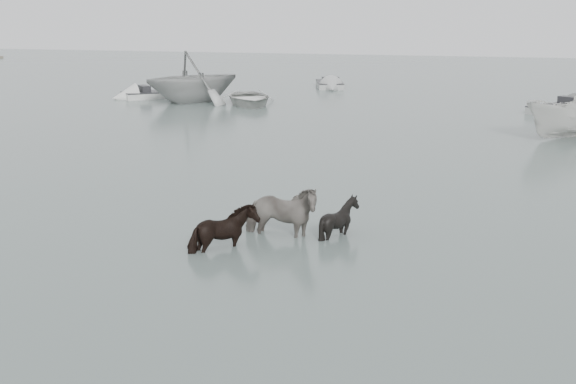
# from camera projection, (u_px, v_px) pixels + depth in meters

# --- Properties ---
(ground) EXTENTS (140.00, 140.00, 0.00)m
(ground) POSITION_uv_depth(u_px,v_px,m) (257.00, 232.00, 16.55)
(ground) COLOR #4E5D59
(ground) RESTS_ON ground
(pony_pinto) EXTENTS (1.84, 0.88, 1.53)m
(pony_pinto) POSITION_uv_depth(u_px,v_px,m) (280.00, 204.00, 16.01)
(pony_pinto) COLOR black
(pony_pinto) RESTS_ON ground
(pony_dark) EXTENTS (1.37, 1.50, 1.28)m
(pony_dark) POSITION_uv_depth(u_px,v_px,m) (224.00, 221.00, 15.16)
(pony_dark) COLOR black
(pony_dark) RESTS_ON ground
(pony_black) EXTENTS (1.32, 1.25, 1.17)m
(pony_black) POSITION_uv_depth(u_px,v_px,m) (339.00, 210.00, 16.21)
(pony_black) COLOR black
(pony_black) RESTS_ON ground
(rowboat_lead) EXTENTS (5.04, 5.60, 0.95)m
(rowboat_lead) POSITION_uv_depth(u_px,v_px,m) (249.00, 96.00, 39.07)
(rowboat_lead) COLOR beige
(rowboat_lead) RESTS_ON ground
(rowboat_trail) EXTENTS (7.25, 7.39, 2.95)m
(rowboat_trail) POSITION_uv_depth(u_px,v_px,m) (193.00, 75.00, 39.97)
(rowboat_trail) COLOR #9EA19E
(rowboat_trail) RESTS_ON ground
(boat_small) EXTENTS (4.33, 4.52, 1.76)m
(boat_small) POSITION_uv_depth(u_px,v_px,m) (569.00, 116.00, 28.79)
(boat_small) COLOR beige
(boat_small) RESTS_ON ground
(skiff_port) EXTENTS (4.48, 5.20, 0.75)m
(skiff_port) POSITION_uv_depth(u_px,v_px,m) (562.00, 105.00, 36.06)
(skiff_port) COLOR gray
(skiff_port) RESTS_ON ground
(skiff_outer) EXTENTS (4.67, 4.61, 0.75)m
(skiff_outer) POSITION_uv_depth(u_px,v_px,m) (154.00, 91.00, 42.24)
(skiff_outer) COLOR silver
(skiff_outer) RESTS_ON ground
(skiff_mid) EXTENTS (3.06, 5.36, 0.75)m
(skiff_mid) POSITION_uv_depth(u_px,v_px,m) (330.00, 82.00, 48.04)
(skiff_mid) COLOR #959794
(skiff_mid) RESTS_ON ground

